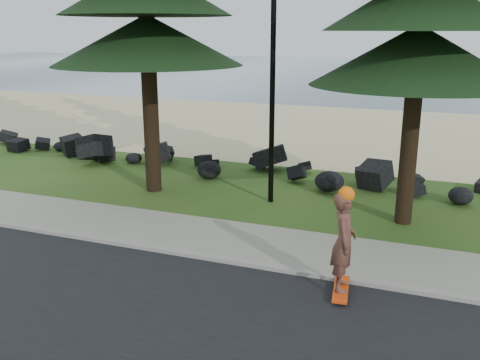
% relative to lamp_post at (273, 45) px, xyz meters
% --- Properties ---
extents(ground, '(160.00, 160.00, 0.00)m').
position_rel_lamp_post_xyz_m(ground, '(0.00, -3.20, -4.13)').
color(ground, '#274E18').
rests_on(ground, ground).
extents(road, '(160.00, 7.00, 0.02)m').
position_rel_lamp_post_xyz_m(road, '(0.00, -7.70, -4.12)').
color(road, black).
rests_on(road, ground).
extents(kerb, '(160.00, 0.20, 0.10)m').
position_rel_lamp_post_xyz_m(kerb, '(0.00, -4.10, -4.08)').
color(kerb, '#9A938B').
rests_on(kerb, ground).
extents(sidewalk, '(160.00, 2.00, 0.08)m').
position_rel_lamp_post_xyz_m(sidewalk, '(0.00, -3.00, -4.09)').
color(sidewalk, gray).
rests_on(sidewalk, ground).
extents(beach_sand, '(160.00, 15.00, 0.01)m').
position_rel_lamp_post_xyz_m(beach_sand, '(0.00, 11.30, -4.13)').
color(beach_sand, '#CEC589').
rests_on(beach_sand, ground).
extents(ocean, '(160.00, 58.00, 0.01)m').
position_rel_lamp_post_xyz_m(ocean, '(0.00, 47.80, -4.13)').
color(ocean, '#324D5F').
rests_on(ocean, ground).
extents(seawall_boulders, '(60.00, 2.40, 1.10)m').
position_rel_lamp_post_xyz_m(seawall_boulders, '(0.00, 2.40, -4.13)').
color(seawall_boulders, black).
rests_on(seawall_boulders, ground).
extents(lamp_post, '(0.25, 0.14, 8.14)m').
position_rel_lamp_post_xyz_m(lamp_post, '(0.00, 0.00, 0.00)').
color(lamp_post, black).
rests_on(lamp_post, ground).
extents(skateboarder, '(0.50, 1.08, 1.97)m').
position_rel_lamp_post_xyz_m(skateboarder, '(2.79, -4.60, -3.14)').
color(skateboarder, '#E5410D').
rests_on(skateboarder, ground).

